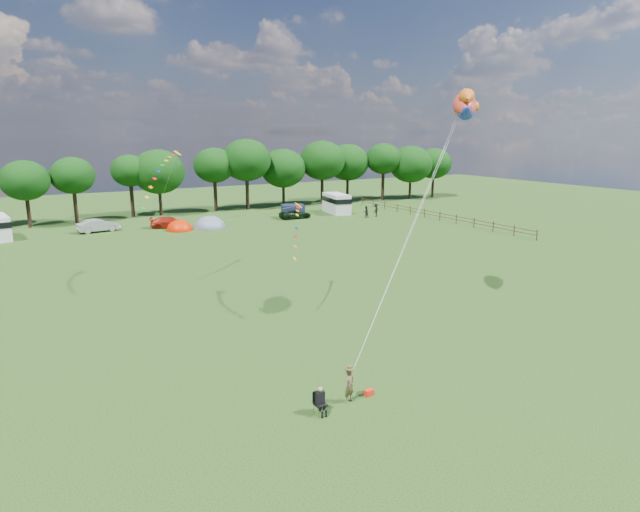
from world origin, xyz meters
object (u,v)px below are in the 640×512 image
car_d (295,214)px  camp_chair (320,398)px  car_b (98,225)px  tent_orange (180,230)px  walker_a (366,212)px  kite_flyer (350,385)px  fish_kite (465,105)px  tent_greyblue (210,228)px  walker_b (376,210)px  car_c (170,222)px  campervan_d (336,203)px

car_d → camp_chair: size_ratio=3.67×
car_b → car_d: size_ratio=0.97×
tent_orange → walker_a: size_ratio=2.17×
kite_flyer → fish_kite: bearing=8.9°
car_b → tent_greyblue: car_b is taller
car_b → kite_flyer: kite_flyer is taller
car_d → walker_b: (10.22, -3.96, 0.29)m
car_c → camp_chair: bearing=-169.4°
walker_a → walker_b: bearing=-176.5°
fish_kite → camp_chair: bearing=156.1°
walker_b → campervan_d: bearing=-94.6°
campervan_d → walker_b: (2.92, -5.49, -0.58)m
camp_chair → walker_a: size_ratio=0.76×
tent_greyblue → walker_a: size_ratio=2.66×
fish_kite → walker_b: 40.87m
car_b → walker_a: size_ratio=2.73×
car_d → kite_flyer: (-20.47, -45.34, 0.16)m
camp_chair → tent_greyblue: bearing=76.7°
tent_greyblue → walker_a: bearing=-7.7°
camp_chair → car_d: bearing=63.5°
tent_greyblue → camp_chair: bearing=-102.6°
walker_a → car_b: bearing=-12.4°
campervan_d → walker_a: campervan_d is taller
walker_a → walker_b: walker_b is taller
kite_flyer → fish_kite: 18.51m
car_c → tent_orange: (0.55, -2.37, -0.63)m
camp_chair → tent_orange: bearing=81.2°
tent_greyblue → walker_b: 22.56m
tent_orange → tent_greyblue: bearing=-1.7°
car_b → tent_greyblue: (11.99, -3.70, -0.73)m
car_c → campervan_d: size_ratio=0.74×
car_c → car_d: car_c is taller
car_b → tent_orange: car_b is taller
car_b → walker_b: walker_b is taller
car_d → walker_a: (8.50, -4.10, 0.18)m
tent_orange → fish_kite: (7.58, -37.28, 12.73)m
car_b → car_c: (7.85, -1.22, -0.10)m
walker_b → car_d: bearing=-53.7°
car_d → walker_b: walker_b is taller
car_b → fish_kite: size_ratio=1.10×
tent_orange → walker_b: size_ratio=1.91×
campervan_d → walker_b: size_ratio=3.31×
walker_a → camp_chair: bearing=52.5°
campervan_d → tent_orange: bearing=106.7°
car_c → tent_orange: bearing=-149.3°
car_d → fish_kite: (-8.17, -38.47, 12.16)m
tent_orange → car_d: bearing=4.3°
campervan_d → kite_flyer: bearing=159.3°
walker_b → kite_flyer: bearing=20.9°
walker_b → fish_kite: bearing=29.4°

